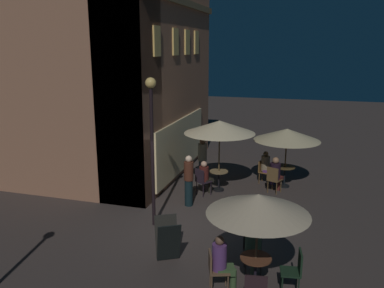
% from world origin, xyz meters
% --- Properties ---
extents(ground_plane, '(60.00, 60.00, 0.00)m').
position_xyz_m(ground_plane, '(0.00, 0.00, 0.00)').
color(ground_plane, '#3B322E').
extents(cafe_building, '(8.04, 7.83, 7.53)m').
position_xyz_m(cafe_building, '(3.29, 3.78, 3.76)').
color(cafe_building, '#A06B4E').
rests_on(cafe_building, ground).
extents(street_lamp_near_corner, '(0.30, 0.30, 4.23)m').
position_xyz_m(street_lamp_near_corner, '(-0.17, 0.80, 2.82)').
color(street_lamp_near_corner, black).
rests_on(street_lamp_near_corner, ground).
extents(menu_sandwich_board, '(0.86, 0.81, 1.01)m').
position_xyz_m(menu_sandwich_board, '(-1.85, -0.24, 0.52)').
color(menu_sandwich_board, black).
rests_on(menu_sandwich_board, ground).
extents(cafe_table_0, '(0.66, 0.66, 0.73)m').
position_xyz_m(cafe_table_0, '(3.13, -0.37, 0.50)').
color(cafe_table_0, black).
rests_on(cafe_table_0, ground).
extents(cafe_table_1, '(0.66, 0.66, 0.76)m').
position_xyz_m(cafe_table_1, '(-2.50, -2.43, 0.53)').
color(cafe_table_1, black).
rests_on(cafe_table_1, ground).
extents(cafe_table_2, '(0.73, 0.73, 0.77)m').
position_xyz_m(cafe_table_2, '(4.19, -2.60, 0.56)').
color(cafe_table_2, black).
rests_on(cafe_table_2, ground).
extents(patio_umbrella_0, '(2.48, 2.48, 2.55)m').
position_xyz_m(patio_umbrella_0, '(3.13, -0.37, 2.32)').
color(patio_umbrella_0, black).
rests_on(patio_umbrella_0, ground).
extents(patio_umbrella_1, '(2.11, 2.11, 2.16)m').
position_xyz_m(patio_umbrella_1, '(-2.50, -2.43, 1.94)').
color(patio_umbrella_1, black).
rests_on(patio_umbrella_1, ground).
extents(patio_umbrella_2, '(2.38, 2.38, 2.18)m').
position_xyz_m(patio_umbrella_2, '(4.19, -2.60, 1.96)').
color(patio_umbrella_2, black).
rests_on(patio_umbrella_2, ground).
extents(cafe_chair_0, '(0.61, 0.61, 0.96)m').
position_xyz_m(cafe_chair_0, '(2.47, 0.08, 0.58)').
color(cafe_chair_0, black).
rests_on(cafe_chair_0, ground).
extents(cafe_chair_1, '(0.51, 0.51, 0.87)m').
position_xyz_m(cafe_chair_1, '(-1.73, -2.27, 0.53)').
color(cafe_chair_1, black).
rests_on(cafe_chair_1, ground).
extents(cafe_chair_2, '(0.54, 0.54, 0.89)m').
position_xyz_m(cafe_chair_2, '(-2.78, -1.63, 0.55)').
color(cafe_chair_2, brown).
rests_on(cafe_chair_2, ground).
extents(cafe_chair_4, '(0.46, 0.46, 0.96)m').
position_xyz_m(cafe_chair_4, '(-2.39, -3.23, 0.58)').
color(cafe_chair_4, black).
rests_on(cafe_chair_4, ground).
extents(cafe_chair_5, '(0.55, 0.55, 0.96)m').
position_xyz_m(cafe_chair_5, '(3.38, -2.28, 0.57)').
color(cafe_chair_5, brown).
rests_on(cafe_chair_5, ground).
extents(cafe_chair_6, '(0.49, 0.49, 0.87)m').
position_xyz_m(cafe_chair_6, '(4.39, -1.79, 0.52)').
color(cafe_chair_6, brown).
rests_on(cafe_chair_6, ground).
extents(patron_seated_0, '(0.52, 0.49, 1.22)m').
position_xyz_m(patron_seated_0, '(2.60, -0.00, 0.69)').
color(patron_seated_0, black).
rests_on(patron_seated_0, ground).
extents(patron_seated_1, '(0.55, 0.44, 1.24)m').
position_xyz_m(patron_seated_1, '(-1.86, -2.29, 0.71)').
color(patron_seated_1, '#364434').
rests_on(patron_seated_1, ground).
extents(patron_seated_2, '(0.41, 0.51, 1.26)m').
position_xyz_m(patron_seated_2, '(-2.73, -1.77, 0.71)').
color(patron_seated_2, '#36502C').
rests_on(patron_seated_2, ground).
extents(patron_seated_3, '(0.55, 0.48, 1.29)m').
position_xyz_m(patron_seated_3, '(3.51, -2.33, 0.73)').
color(patron_seated_3, '#541F1A').
rests_on(patron_seated_3, ground).
extents(patron_seated_4, '(0.40, 0.52, 1.24)m').
position_xyz_m(patron_seated_4, '(4.36, -1.93, 0.70)').
color(patron_seated_4, '#582F6D').
rests_on(patron_seated_4, ground).
extents(patron_standing_5, '(0.33, 0.33, 1.74)m').
position_xyz_m(patron_standing_5, '(3.70, 0.39, 0.88)').
color(patron_standing_5, '#2D3542').
rests_on(patron_standing_5, ground).
extents(patron_standing_6, '(0.31, 0.31, 1.68)m').
position_xyz_m(patron_standing_6, '(1.49, 0.25, 0.86)').
color(patron_standing_6, black).
rests_on(patron_standing_6, ground).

